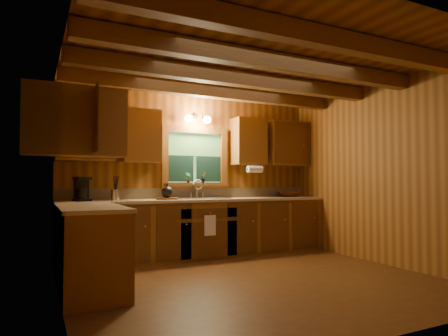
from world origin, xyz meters
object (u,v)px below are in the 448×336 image
object	(u,v)px
coffee_maker	(82,189)
wicker_basket	(290,194)
sink	(201,202)
cutting_board	(167,199)

from	to	relation	value
coffee_maker	wicker_basket	size ratio (longest dim) A/B	0.80
sink	coffee_maker	xyz separation A→B (m)	(-1.75, 0.01, 0.21)
sink	cutting_board	xyz separation A→B (m)	(-0.57, -0.06, 0.06)
cutting_board	sink	bearing A→B (deg)	24.08
coffee_maker	cutting_board	xyz separation A→B (m)	(1.18, -0.07, -0.15)
cutting_board	wicker_basket	size ratio (longest dim) A/B	0.74
coffee_maker	cutting_board	size ratio (longest dim) A/B	1.09
coffee_maker	wicker_basket	bearing A→B (deg)	-16.89
coffee_maker	cutting_board	world-z (taller)	coffee_maker
sink	wicker_basket	world-z (taller)	sink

